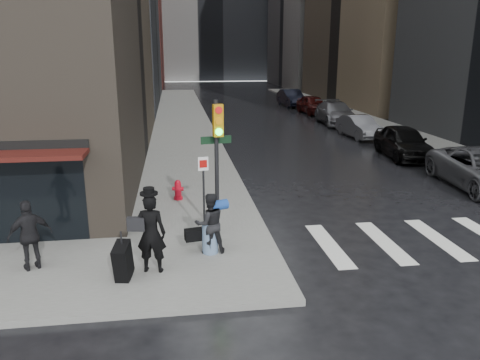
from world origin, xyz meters
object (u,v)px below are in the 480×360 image
object	(u,v)px
parked_car_2	(359,127)
parked_car_3	(336,113)
man_jeans	(209,223)
parked_car_4	(313,105)
parked_car_5	(291,98)
parked_car_1	(403,142)
traffic_light	(216,150)
man_overcoat	(145,238)
fire_hydrant	(178,191)
man_greycoat	(30,235)

from	to	relation	value
parked_car_2	parked_car_3	bearing A→B (deg)	81.36
man_jeans	parked_car_4	distance (m)	29.15
man_jeans	parked_car_5	bearing A→B (deg)	-118.25
parked_car_1	parked_car_2	xyz separation A→B (m)	(-0.04, 5.57, -0.12)
man_jeans	traffic_light	world-z (taller)	traffic_light
man_overcoat	man_jeans	distance (m)	1.80
traffic_light	man_overcoat	bearing A→B (deg)	-140.16
traffic_light	fire_hydrant	xyz separation A→B (m)	(-1.04, 3.42, -2.11)
parked_car_3	parked_car_1	bearing A→B (deg)	-88.17
parked_car_5	parked_car_2	bearing A→B (deg)	-93.09
man_greycoat	parked_car_4	bearing A→B (deg)	-146.17
man_overcoat	man_jeans	bearing A→B (deg)	-139.30
traffic_light	parked_car_3	bearing A→B (deg)	53.93
man_greycoat	parked_car_2	distance (m)	21.87
man_overcoat	traffic_light	size ratio (longest dim) A/B	0.55
man_greycoat	parked_car_1	bearing A→B (deg)	-171.32
man_greycoat	parked_car_5	world-z (taller)	man_greycoat
man_greycoat	parked_car_4	world-z (taller)	man_greycoat
man_greycoat	parked_car_2	size ratio (longest dim) A/B	0.42
parked_car_1	parked_car_4	bearing A→B (deg)	94.81
traffic_light	parked_car_4	size ratio (longest dim) A/B	0.84
parked_car_2	parked_car_5	distance (m)	16.72
man_overcoat	parked_car_3	xyz separation A→B (m)	(12.33, 22.45, -0.24)
parked_car_1	parked_car_2	size ratio (longest dim) A/B	1.14
man_jeans	fire_hydrant	distance (m)	4.67
parked_car_3	man_greycoat	bearing A→B (deg)	-120.67
fire_hydrant	parked_car_4	world-z (taller)	parked_car_4
parked_car_1	parked_car_2	bearing A→B (deg)	96.42
parked_car_2	fire_hydrant	bearing A→B (deg)	-138.61
parked_car_4	man_overcoat	bearing A→B (deg)	-117.48
man_greycoat	parked_car_2	world-z (taller)	man_greycoat
parked_car_2	parked_car_5	world-z (taller)	parked_car_5
man_overcoat	parked_car_3	distance (m)	25.62
fire_hydrant	parked_car_3	distance (m)	20.50
parked_car_4	traffic_light	bearing A→B (deg)	-115.75
fire_hydrant	parked_car_2	xyz separation A→B (m)	(11.11, 11.37, 0.20)
fire_hydrant	parked_car_5	size ratio (longest dim) A/B	0.15
man_greycoat	fire_hydrant	world-z (taller)	man_greycoat
fire_hydrant	parked_car_2	bearing A→B (deg)	45.65
parked_car_1	parked_car_3	world-z (taller)	parked_car_1
parked_car_2	parked_car_5	bearing A→B (deg)	85.97
parked_car_2	parked_car_4	xyz separation A→B (m)	(0.39, 11.15, 0.10)
traffic_light	parked_car_5	size ratio (longest dim) A/B	0.79
parked_car_5	man_greycoat	bearing A→B (deg)	-117.06
fire_hydrant	parked_car_2	size ratio (longest dim) A/B	0.17
man_greycoat	parked_car_1	distance (m)	18.13
parked_car_4	parked_car_3	bearing A→B (deg)	-93.40
man_greycoat	parked_car_1	xyz separation A→B (m)	(14.62, 10.71, -0.21)
man_greycoat	parked_car_5	bearing A→B (deg)	-141.28
parked_car_2	parked_car_4	distance (m)	11.16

